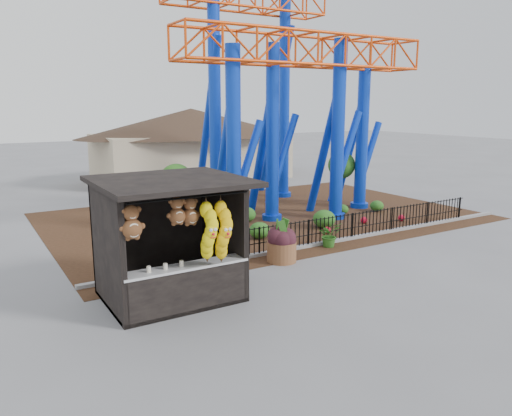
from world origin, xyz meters
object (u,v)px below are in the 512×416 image
roller_coaster (282,67)px  terracotta_planter (282,252)px  potted_plant (329,235)px  prize_booth (173,243)px

roller_coaster → terracotta_planter: roller_coaster is taller
potted_plant → roller_coaster: bearing=69.5°
roller_coaster → terracotta_planter: size_ratio=11.80×
terracotta_planter → potted_plant: bearing=12.5°
terracotta_planter → potted_plant: potted_plant is taller
terracotta_planter → potted_plant: size_ratio=1.09×
prize_booth → roller_coaster: size_ratio=0.32×
prize_booth → terracotta_planter: size_ratio=3.76×
prize_booth → potted_plant: size_ratio=4.08×
prize_booth → potted_plant: (6.47, 1.79, -1.09)m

